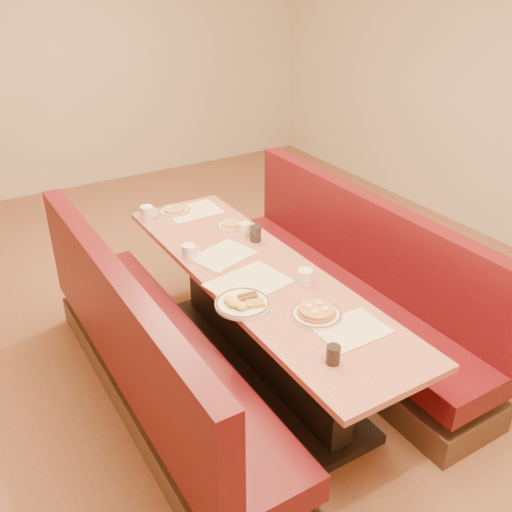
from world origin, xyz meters
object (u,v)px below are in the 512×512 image
diner_table (259,323)px  coffee_mug_b (189,251)px  soda_tumbler_mid (255,234)px  eggs_plate (242,303)px  soda_tumbler_near (333,355)px  coffee_mug_a (305,276)px  booth_right (347,293)px  coffee_mug_c (245,228)px  coffee_mug_d (147,212)px  pancake_plate (316,313)px  booth_left (152,363)px

diner_table → coffee_mug_b: coffee_mug_b is taller
soda_tumbler_mid → eggs_plate: bearing=-126.7°
soda_tumbler_near → coffee_mug_a: bearing=64.4°
diner_table → soda_tumbler_mid: bearing=61.2°
eggs_plate → soda_tumbler_near: soda_tumbler_near is taller
soda_tumbler_mid → soda_tumbler_near: bearing=-105.6°
booth_right → eggs_plate: 1.12m
booth_right → soda_tumbler_near: booth_right is taller
coffee_mug_c → coffee_mug_d: bearing=143.8°
pancake_plate → coffee_mug_b: (-0.29, 0.96, 0.02)m
booth_left → coffee_mug_c: size_ratio=22.54×
eggs_plate → coffee_mug_c: size_ratio=2.79×
booth_left → booth_right: 1.46m
eggs_plate → pancake_plate: bearing=-45.8°
coffee_mug_c → soda_tumbler_mid: (0.01, -0.12, 0.01)m
soda_tumbler_near → soda_tumbler_mid: soda_tumbler_mid is taller
diner_table → coffee_mug_d: (-0.28, 1.10, 0.43)m
pancake_plate → coffee_mug_c: (0.18, 1.07, 0.02)m
diner_table → eggs_plate: eggs_plate is taller
booth_right → coffee_mug_c: (-0.53, 0.50, 0.43)m
diner_table → soda_tumbler_near: bearing=-99.4°
soda_tumbler_near → diner_table: bearing=80.6°
coffee_mug_c → coffee_mug_a: bearing=-77.6°
coffee_mug_d → coffee_mug_b: bearing=-70.1°
diner_table → pancake_plate: bearing=-88.4°
booth_right → eggs_plate: booth_right is taller
coffee_mug_b → diner_table: bearing=-53.8°
booth_right → coffee_mug_c: size_ratio=22.54×
pancake_plate → soda_tumbler_mid: bearing=78.5°
eggs_plate → booth_left: bearing=150.0°
coffee_mug_a → booth_left: bearing=144.4°
eggs_plate → soda_tumbler_mid: 0.81m
soda_tumbler_near → soda_tumbler_mid: bearing=74.4°
coffee_mug_c → soda_tumbler_near: size_ratio=1.15×
pancake_plate → coffee_mug_d: bearing=100.0°
booth_right → coffee_mug_b: size_ratio=21.07×
pancake_plate → soda_tumbler_mid: 0.96m
coffee_mug_a → soda_tumbler_near: size_ratio=1.26×
booth_right → coffee_mug_d: (-1.01, 1.10, 0.44)m
booth_left → booth_right: size_ratio=1.00×
eggs_plate → coffee_mug_b: (-0.00, 0.66, 0.03)m
booth_left → soda_tumbler_near: (0.58, -0.92, 0.44)m
diner_table → coffee_mug_b: 0.64m
booth_left → coffee_mug_a: bearing=-15.8°
booth_right → coffee_mug_d: size_ratio=19.63×
pancake_plate → coffee_mug_a: coffee_mug_a is taller
diner_table → coffee_mug_b: bearing=125.1°
booth_left → coffee_mug_a: 1.03m
coffee_mug_b → coffee_mug_c: coffee_mug_b is taller
booth_right → coffee_mug_a: size_ratio=20.69×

